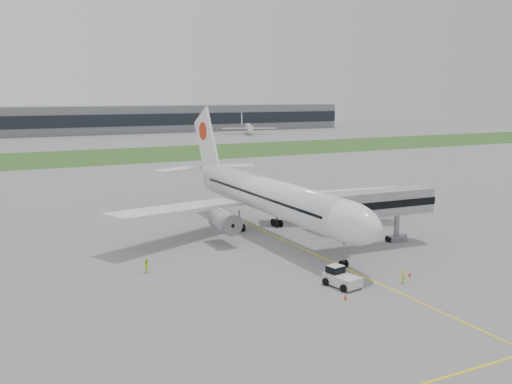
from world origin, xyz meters
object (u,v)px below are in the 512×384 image
airliner (265,194)px  pushback_tug (340,277)px  jet_bridge (375,204)px  ground_crew_near (403,276)px

airliner → pushback_tug: 25.75m
pushback_tug → jet_bridge: bearing=29.8°
airliner → ground_crew_near: 27.80m
jet_bridge → ground_crew_near: size_ratio=10.76×
airliner → jet_bridge: 16.45m
airliner → pushback_tug: size_ratio=12.60×
jet_bridge → ground_crew_near: (-6.91, -13.75, -4.87)m
airliner → jet_bridge: (9.41, -13.50, -0.02)m
pushback_tug → ground_crew_near: (6.55, -2.27, -0.16)m
airliner → ground_crew_near: (2.49, -27.25, -4.89)m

